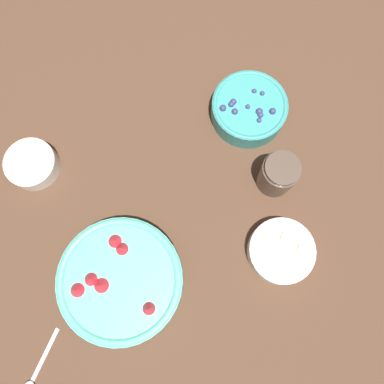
{
  "coord_description": "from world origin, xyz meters",
  "views": [
    {
      "loc": [
        -0.02,
        0.15,
        0.81
      ],
      "look_at": [
        -0.08,
        -0.02,
        0.04
      ],
      "focal_mm": 35.0,
      "sensor_mm": 36.0,
      "label": 1
    }
  ],
  "objects_px": {
    "bowl_strawberries": "(121,280)",
    "bowl_bananas": "(281,251)",
    "bowl_cream": "(31,164)",
    "jar_chocolate": "(278,175)",
    "bowl_blueberries": "(249,109)"
  },
  "relations": [
    {
      "from": "bowl_blueberries",
      "to": "bowl_bananas",
      "type": "distance_m",
      "value": 0.32
    },
    {
      "from": "bowl_bananas",
      "to": "jar_chocolate",
      "type": "distance_m",
      "value": 0.16
    },
    {
      "from": "bowl_bananas",
      "to": "jar_chocolate",
      "type": "relative_size",
      "value": 1.43
    },
    {
      "from": "bowl_strawberries",
      "to": "bowl_bananas",
      "type": "bearing_deg",
      "value": 170.2
    },
    {
      "from": "bowl_cream",
      "to": "jar_chocolate",
      "type": "height_order",
      "value": "jar_chocolate"
    },
    {
      "from": "jar_chocolate",
      "to": "bowl_bananas",
      "type": "bearing_deg",
      "value": 71.08
    },
    {
      "from": "jar_chocolate",
      "to": "bowl_strawberries",
      "type": "bearing_deg",
      "value": 13.9
    },
    {
      "from": "bowl_blueberries",
      "to": "bowl_bananas",
      "type": "height_order",
      "value": "bowl_blueberries"
    },
    {
      "from": "bowl_strawberries",
      "to": "jar_chocolate",
      "type": "bearing_deg",
      "value": -166.1
    },
    {
      "from": "bowl_bananas",
      "to": "jar_chocolate",
      "type": "xyz_separation_m",
      "value": [
        -0.05,
        -0.15,
        0.02
      ]
    },
    {
      "from": "bowl_blueberries",
      "to": "jar_chocolate",
      "type": "relative_size",
      "value": 1.78
    },
    {
      "from": "bowl_bananas",
      "to": "jar_chocolate",
      "type": "bearing_deg",
      "value": -108.92
    },
    {
      "from": "bowl_bananas",
      "to": "bowl_cream",
      "type": "relative_size",
      "value": 1.22
    },
    {
      "from": "bowl_strawberries",
      "to": "jar_chocolate",
      "type": "relative_size",
      "value": 2.63
    },
    {
      "from": "bowl_strawberries",
      "to": "bowl_cream",
      "type": "xyz_separation_m",
      "value": [
        0.11,
        -0.31,
        -0.01
      ]
    }
  ]
}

